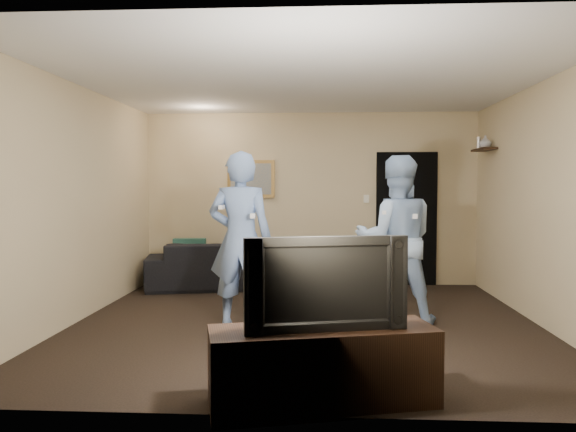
# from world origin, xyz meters

# --- Properties ---
(ground) EXTENTS (5.00, 5.00, 0.00)m
(ground) POSITION_xyz_m (0.00, 0.00, 0.00)
(ground) COLOR black
(ground) RESTS_ON ground
(ceiling) EXTENTS (5.00, 5.00, 0.04)m
(ceiling) POSITION_xyz_m (0.00, 0.00, 2.60)
(ceiling) COLOR silver
(ceiling) RESTS_ON wall_back
(wall_back) EXTENTS (5.00, 0.04, 2.60)m
(wall_back) POSITION_xyz_m (0.00, 2.50, 1.30)
(wall_back) COLOR #C6B184
(wall_back) RESTS_ON ground
(wall_front) EXTENTS (5.00, 0.04, 2.60)m
(wall_front) POSITION_xyz_m (0.00, -2.50, 1.30)
(wall_front) COLOR #C6B184
(wall_front) RESTS_ON ground
(wall_left) EXTENTS (0.04, 5.00, 2.60)m
(wall_left) POSITION_xyz_m (-2.50, 0.00, 1.30)
(wall_left) COLOR #C6B184
(wall_left) RESTS_ON ground
(wall_right) EXTENTS (0.04, 5.00, 2.60)m
(wall_right) POSITION_xyz_m (2.50, 0.00, 1.30)
(wall_right) COLOR #C6B184
(wall_right) RESTS_ON ground
(sofa) EXTENTS (2.46, 1.35, 0.68)m
(sofa) POSITION_xyz_m (-1.20, 2.10, 0.34)
(sofa) COLOR black
(sofa) RESTS_ON ground
(throw_pillow) EXTENTS (0.49, 0.20, 0.48)m
(throw_pillow) POSITION_xyz_m (-1.77, 2.10, 0.48)
(throw_pillow) COLOR #17463C
(throw_pillow) RESTS_ON sofa
(painting_frame) EXTENTS (0.72, 0.05, 0.57)m
(painting_frame) POSITION_xyz_m (-0.90, 2.48, 1.60)
(painting_frame) COLOR olive
(painting_frame) RESTS_ON wall_back
(painting_canvas) EXTENTS (0.62, 0.01, 0.47)m
(painting_canvas) POSITION_xyz_m (-0.90, 2.45, 1.60)
(painting_canvas) COLOR slate
(painting_canvas) RESTS_ON painting_frame
(doorway) EXTENTS (0.90, 0.06, 2.00)m
(doorway) POSITION_xyz_m (1.45, 2.47, 1.00)
(doorway) COLOR black
(doorway) RESTS_ON ground
(light_switch) EXTENTS (0.08, 0.02, 0.12)m
(light_switch) POSITION_xyz_m (0.85, 2.48, 1.30)
(light_switch) COLOR silver
(light_switch) RESTS_ON wall_back
(wall_shelf) EXTENTS (0.20, 0.60, 0.03)m
(wall_shelf) POSITION_xyz_m (2.39, 1.80, 1.99)
(wall_shelf) COLOR black
(wall_shelf) RESTS_ON wall_right
(shelf_vase) EXTENTS (0.19, 0.19, 0.17)m
(shelf_vase) POSITION_xyz_m (2.39, 1.75, 2.09)
(shelf_vase) COLOR silver
(shelf_vase) RESTS_ON wall_shelf
(shelf_figurine) EXTENTS (0.06, 0.06, 0.18)m
(shelf_figurine) POSITION_xyz_m (2.39, 2.06, 2.09)
(shelf_figurine) COLOR #BDBDC1
(shelf_figurine) RESTS_ON wall_shelf
(tv_console) EXTENTS (1.61, 0.84, 0.55)m
(tv_console) POSITION_xyz_m (0.18, -2.27, 0.25)
(tv_console) COLOR black
(tv_console) RESTS_ON ground
(television) EXTENTS (1.10, 0.40, 0.63)m
(television) POSITION_xyz_m (0.18, -2.27, 0.84)
(television) COLOR black
(television) RESTS_ON tv_console
(wii_player_left) EXTENTS (0.69, 0.53, 1.85)m
(wii_player_left) POSITION_xyz_m (-0.68, -0.20, 0.93)
(wii_player_left) COLOR #6F8CC0
(wii_player_left) RESTS_ON ground
(wii_player_right) EXTENTS (0.90, 0.71, 1.82)m
(wii_player_right) POSITION_xyz_m (0.98, 0.07, 0.91)
(wii_player_right) COLOR #96B4DA
(wii_player_right) RESTS_ON ground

